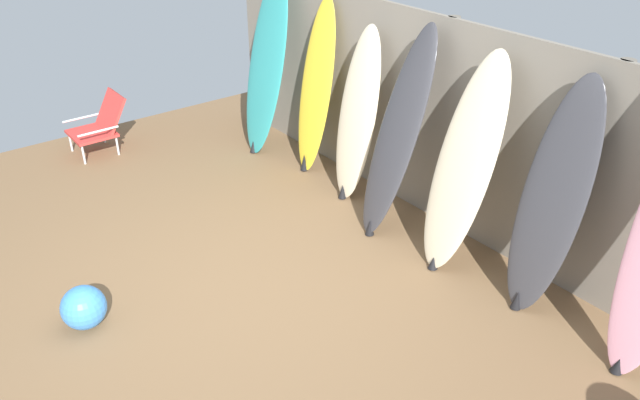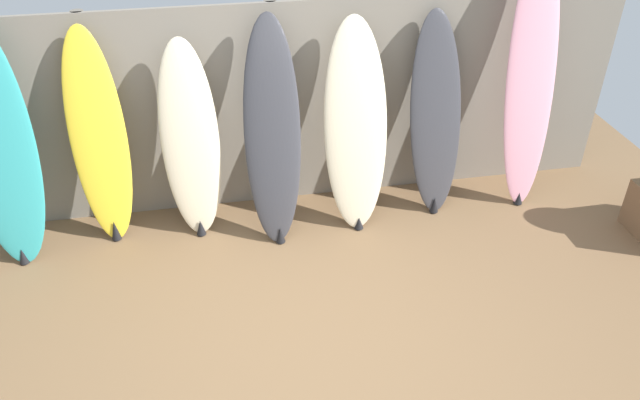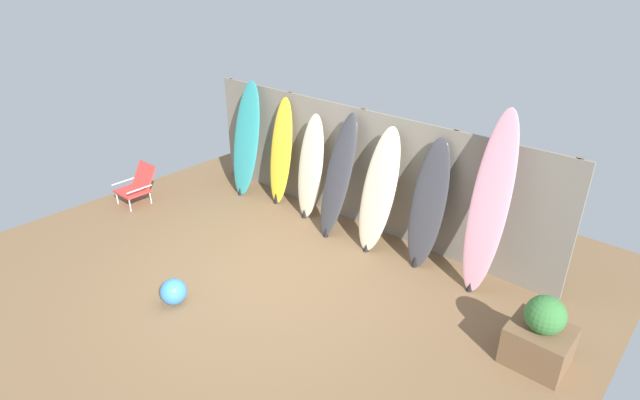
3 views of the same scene
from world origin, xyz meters
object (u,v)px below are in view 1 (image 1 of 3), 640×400
at_px(surfboard_teal_0, 266,66).
at_px(surfboard_cream_2, 357,116).
at_px(beach_chair, 100,124).
at_px(beach_ball, 84,307).
at_px(surfboard_charcoal_5, 553,200).
at_px(surfboard_charcoal_3, 398,135).
at_px(surfboard_cream_4, 464,166).
at_px(surfboard_yellow_1, 316,90).

xyz_separation_m(surfboard_teal_0, surfboard_cream_2, (1.40, 0.07, -0.14)).
bearing_deg(beach_chair, beach_ball, -7.81).
height_order(surfboard_charcoal_5, beach_chair, surfboard_charcoal_5).
height_order(surfboard_charcoal_3, surfboard_charcoal_5, surfboard_charcoal_3).
relative_size(surfboard_charcoal_3, surfboard_cream_4, 1.03).
relative_size(surfboard_teal_0, surfboard_cream_2, 1.17).
relative_size(surfboard_yellow_1, surfboard_charcoal_3, 0.98).
distance_m(surfboard_cream_4, beach_ball, 2.95).
height_order(surfboard_yellow_1, surfboard_cream_4, surfboard_yellow_1).
xyz_separation_m(surfboard_teal_0, surfboard_charcoal_3, (2.05, -0.05, -0.06)).
relative_size(surfboard_charcoal_5, beach_ball, 5.44).
bearing_deg(surfboard_cream_2, surfboard_yellow_1, 175.20).
distance_m(surfboard_yellow_1, surfboard_charcoal_5, 2.76).
relative_size(surfboard_teal_0, surfboard_cream_4, 1.11).
xyz_separation_m(surfboard_cream_4, surfboard_charcoal_5, (0.72, 0.09, -0.01)).
relative_size(surfboard_yellow_1, surfboard_cream_4, 1.01).
xyz_separation_m(surfboard_teal_0, surfboard_yellow_1, (0.70, 0.13, -0.09)).
xyz_separation_m(surfboard_cream_2, surfboard_charcoal_3, (0.65, -0.12, 0.07)).
bearing_deg(beach_ball, surfboard_yellow_1, 109.63).
bearing_deg(surfboard_charcoal_3, beach_chair, -155.15).
bearing_deg(surfboard_yellow_1, surfboard_charcoal_3, -7.50).
distance_m(surfboard_charcoal_3, surfboard_charcoal_5, 1.41).
bearing_deg(surfboard_cream_4, beach_chair, -158.73).
bearing_deg(surfboard_cream_4, surfboard_teal_0, 179.68).
height_order(surfboard_teal_0, beach_ball, surfboard_teal_0).
xyz_separation_m(surfboard_cream_2, beach_ball, (0.30, -2.76, -0.65)).
bearing_deg(surfboard_cream_2, surfboard_teal_0, -177.30).
bearing_deg(surfboard_teal_0, beach_ball, -57.65).
relative_size(surfboard_cream_2, beach_ball, 5.18).
bearing_deg(surfboard_charcoal_3, surfboard_cream_2, 169.60).
bearing_deg(surfboard_charcoal_3, surfboard_yellow_1, 172.50).
xyz_separation_m(surfboard_teal_0, surfboard_charcoal_5, (3.46, 0.07, -0.10)).
bearing_deg(surfboard_charcoal_5, surfboard_yellow_1, 178.87).
relative_size(surfboard_cream_4, beach_chair, 2.76).
xyz_separation_m(surfboard_yellow_1, surfboard_cream_4, (2.04, -0.14, 0.00)).
bearing_deg(surfboard_teal_0, surfboard_charcoal_3, -1.48).
distance_m(surfboard_cream_2, beach_chair, 2.97).
bearing_deg(surfboard_cream_2, surfboard_charcoal_3, -10.40).
xyz_separation_m(surfboard_charcoal_5, beach_ball, (-1.75, -2.76, -0.69)).
relative_size(surfboard_cream_4, surfboard_charcoal_5, 1.01).
distance_m(surfboard_charcoal_3, beach_chair, 3.48).
height_order(surfboard_cream_4, surfboard_charcoal_5, surfboard_cream_4).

